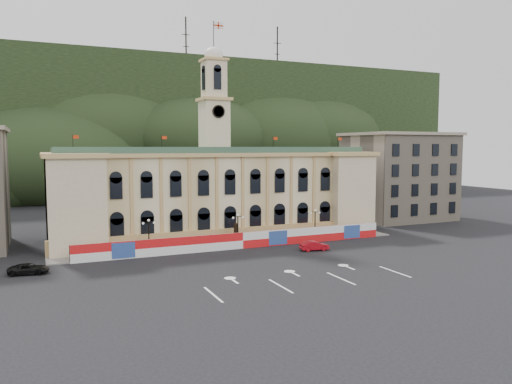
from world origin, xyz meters
name	(u,v)px	position (x,y,z in m)	size (l,w,h in m)	color
ground	(288,270)	(0.00, 0.00, 0.00)	(260.00, 260.00, 0.00)	black
lane_markings	(307,280)	(0.00, -5.00, 0.00)	(26.00, 10.00, 0.02)	white
hill_ridge	(126,136)	(0.03, 121.99, 19.48)	(230.00, 80.00, 64.00)	black
city_hall	(215,191)	(0.00, 27.63, 7.85)	(56.20, 17.60, 37.10)	beige
side_building_right	(399,176)	(43.00, 30.93, 9.33)	(21.00, 17.00, 18.60)	tan
hoarding_fence	(243,240)	(0.06, 15.07, 1.25)	(50.00, 0.44, 2.50)	red
pavement	(236,245)	(0.00, 17.75, 0.08)	(56.00, 5.50, 0.16)	slate
statue	(236,238)	(0.00, 18.00, 1.19)	(1.40, 1.40, 3.72)	#595651
lamp_left	(149,233)	(-14.00, 17.00, 3.07)	(1.96, 0.44, 5.15)	black
lamp_center	(238,227)	(0.00, 17.00, 3.07)	(1.96, 0.44, 5.15)	black
lamp_right	(315,221)	(14.00, 17.00, 3.07)	(1.96, 0.44, 5.15)	black
red_sedan	(314,246)	(9.34, 9.28, 0.72)	(4.55, 2.07, 1.45)	#A10B15
black_suv	(29,269)	(-30.00, 11.19, 0.66)	(5.05, 2.94, 1.32)	black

